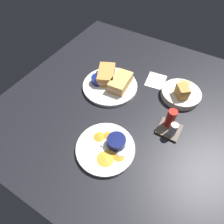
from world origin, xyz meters
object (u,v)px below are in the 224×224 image
at_px(plate_sandwich_main, 110,86).
at_px(ramekin_light_gravy, 116,141).
at_px(spoon_by_dark_ramekin, 109,83).
at_px(condiment_caddy, 171,124).
at_px(sandwich_half_far, 106,74).
at_px(ramekin_dark_sauce, 98,79).
at_px(spoon_by_gravy_ramekin, 117,152).
at_px(bread_basket_rear, 181,93).
at_px(plate_chips_companion, 105,148).
at_px(sandwich_half_near, 120,82).

bearing_deg(plate_sandwich_main, ramekin_light_gravy, 35.45).
relative_size(spoon_by_dark_ramekin, condiment_caddy, 1.02).
xyz_separation_m(sandwich_half_far, ramekin_dark_sauce, (0.04, -0.02, -0.01)).
relative_size(spoon_by_gravy_ramekin, bread_basket_rear, 0.55).
bearing_deg(bread_basket_rear, ramekin_light_gravy, -18.62).
relative_size(plate_chips_companion, bread_basket_rear, 1.24).
distance_m(plate_sandwich_main, ramekin_dark_sauce, 0.06).
bearing_deg(spoon_by_dark_ramekin, bread_basket_rear, 108.29).
bearing_deg(condiment_caddy, sandwich_half_near, -109.76).
xyz_separation_m(sandwich_half_far, spoon_by_gravy_ramekin, (0.32, 0.25, -0.02)).
xyz_separation_m(plate_sandwich_main, plate_chips_companion, (0.30, 0.16, 0.00)).
xyz_separation_m(plate_sandwich_main, spoon_by_dark_ramekin, (-0.01, -0.01, 0.01)).
bearing_deg(bread_basket_rear, sandwich_half_far, -76.72).
bearing_deg(spoon_by_gravy_ramekin, sandwich_half_far, -142.77).
bearing_deg(ramekin_dark_sauce, bread_basket_rear, 108.96).
bearing_deg(spoon_by_dark_ramekin, ramekin_light_gravy, 35.84).
distance_m(ramekin_dark_sauce, spoon_by_dark_ramekin, 0.06).
height_order(plate_sandwich_main, bread_basket_rear, bread_basket_rear).
relative_size(plate_sandwich_main, sandwich_half_far, 1.75).
bearing_deg(sandwich_half_far, ramekin_light_gravy, 37.70).
distance_m(sandwich_half_near, bread_basket_rear, 0.28).
xyz_separation_m(sandwich_half_near, bread_basket_rear, (-0.09, 0.27, -0.02)).
relative_size(sandwich_half_near, spoon_by_dark_ramekin, 1.43).
xyz_separation_m(sandwich_half_far, ramekin_light_gravy, (0.29, 0.23, -0.01)).
bearing_deg(sandwich_half_near, bread_basket_rear, 109.53).
distance_m(ramekin_light_gravy, condiment_caddy, 0.23).
bearing_deg(plate_chips_companion, plate_sandwich_main, -151.77).
xyz_separation_m(spoon_by_dark_ramekin, plate_chips_companion, (0.30, 0.17, -0.01)).
xyz_separation_m(ramekin_dark_sauce, bread_basket_rear, (-0.13, 0.37, -0.01)).
bearing_deg(ramekin_dark_sauce, plate_sandwich_main, 103.36).
relative_size(sandwich_half_near, plate_chips_companion, 0.62).
relative_size(sandwich_half_far, bread_basket_rear, 0.83).
bearing_deg(sandwich_half_far, condiment_caddy, 72.91).
height_order(plate_sandwich_main, condiment_caddy, condiment_caddy).
height_order(plate_sandwich_main, sandwich_half_far, sandwich_half_far).
bearing_deg(bread_basket_rear, plate_chips_companion, -20.69).
bearing_deg(condiment_caddy, spoon_by_dark_ramekin, -105.03).
bearing_deg(sandwich_half_far, plate_chips_companion, 31.29).
bearing_deg(spoon_by_gravy_ramekin, sandwich_half_near, -152.81).
bearing_deg(condiment_caddy, ramekin_light_gravy, -39.53).
bearing_deg(sandwich_half_near, spoon_by_gravy_ramekin, 27.19).
relative_size(ramekin_dark_sauce, bread_basket_rear, 0.37).
height_order(plate_sandwich_main, spoon_by_gravy_ramekin, spoon_by_gravy_ramekin).
xyz_separation_m(plate_sandwich_main, bread_basket_rear, (-0.11, 0.31, 0.01)).
relative_size(sandwich_half_near, bread_basket_rear, 0.77).
xyz_separation_m(plate_chips_companion, condiment_caddy, (-0.21, 0.17, 0.03)).
bearing_deg(spoon_by_dark_ramekin, sandwich_half_near, 101.94).
distance_m(sandwich_half_far, ramekin_dark_sauce, 0.05).
xyz_separation_m(ramekin_dark_sauce, ramekin_light_gravy, (0.25, 0.24, 0.00)).
distance_m(spoon_by_dark_ramekin, spoon_by_gravy_ramekin, 0.37).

